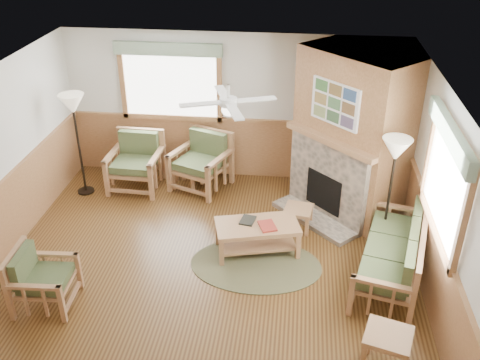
# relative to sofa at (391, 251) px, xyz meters

# --- Properties ---
(floor) EXTENTS (6.00, 6.00, 0.01)m
(floor) POSITION_rel_sofa_xyz_m (-2.55, -0.20, -0.46)
(floor) COLOR #513316
(floor) RESTS_ON ground
(ceiling) EXTENTS (6.00, 6.00, 0.01)m
(ceiling) POSITION_rel_sofa_xyz_m (-2.55, -0.20, 2.25)
(ceiling) COLOR white
(ceiling) RESTS_ON floor
(wall_back) EXTENTS (6.00, 0.02, 2.70)m
(wall_back) POSITION_rel_sofa_xyz_m (-2.55, 2.80, 0.90)
(wall_back) COLOR silver
(wall_back) RESTS_ON floor
(wall_right) EXTENTS (0.02, 6.00, 2.70)m
(wall_right) POSITION_rel_sofa_xyz_m (0.45, -0.20, 0.90)
(wall_right) COLOR silver
(wall_right) RESTS_ON floor
(wainscot) EXTENTS (6.00, 6.00, 1.10)m
(wainscot) POSITION_rel_sofa_xyz_m (-2.55, -0.20, 0.10)
(wainscot) COLOR #95643D
(wainscot) RESTS_ON floor
(fireplace) EXTENTS (3.11, 3.11, 2.70)m
(fireplace) POSITION_rel_sofa_xyz_m (-0.50, 1.85, 0.90)
(fireplace) COLOR #95643D
(fireplace) RESTS_ON floor
(window_back) EXTENTS (1.90, 0.16, 1.50)m
(window_back) POSITION_rel_sofa_xyz_m (-3.65, 2.76, 2.08)
(window_back) COLOR white
(window_back) RESTS_ON wall_back
(window_right) EXTENTS (0.16, 1.90, 1.50)m
(window_right) POSITION_rel_sofa_xyz_m (0.41, -0.40, 2.08)
(window_right) COLOR white
(window_right) RESTS_ON wall_right
(ceiling_fan) EXTENTS (1.59, 1.59, 0.36)m
(ceiling_fan) POSITION_rel_sofa_xyz_m (-2.25, 0.10, 2.21)
(ceiling_fan) COLOR white
(ceiling_fan) RESTS_ON ceiling
(sofa) EXTENTS (2.09, 1.25, 0.90)m
(sofa) POSITION_rel_sofa_xyz_m (0.00, 0.00, 0.00)
(sofa) COLOR #9F714A
(sofa) RESTS_ON floor
(armchair_back_left) EXTENTS (0.92, 0.92, 0.99)m
(armchair_back_left) POSITION_rel_sofa_xyz_m (-4.22, 2.10, 0.05)
(armchair_back_left) COLOR #9F714A
(armchair_back_left) RESTS_ON floor
(armchair_back_right) EXTENTS (1.17, 1.17, 1.01)m
(armchair_back_right) POSITION_rel_sofa_xyz_m (-3.06, 2.24, 0.05)
(armchair_back_right) COLOR #9F714A
(armchair_back_right) RESTS_ON floor
(armchair_left) EXTENTS (0.77, 0.77, 0.81)m
(armchair_left) POSITION_rel_sofa_xyz_m (-4.52, -1.06, -0.04)
(armchair_left) COLOR #9F714A
(armchair_left) RESTS_ON floor
(coffee_table) EXTENTS (1.33, 0.90, 0.49)m
(coffee_table) POSITION_rel_sofa_xyz_m (-1.88, 0.39, -0.21)
(coffee_table) COLOR #9F714A
(coffee_table) RESTS_ON floor
(end_table_chairs) EXTENTS (0.55, 0.54, 0.50)m
(end_table_chairs) POSITION_rel_sofa_xyz_m (-3.30, 2.22, -0.20)
(end_table_chairs) COLOR #9F714A
(end_table_chairs) RESTS_ON floor
(end_table_sofa) EXTENTS (0.62, 0.60, 0.56)m
(end_table_sofa) POSITION_rel_sofa_xyz_m (-0.26, -1.70, -0.17)
(end_table_sofa) COLOR #9F714A
(end_table_sofa) RESTS_ON floor
(footstool) EXTENTS (0.50, 0.50, 0.37)m
(footstool) POSITION_rel_sofa_xyz_m (-1.29, 1.09, -0.26)
(footstool) COLOR #9F714A
(footstool) RESTS_ON floor
(braided_rug) EXTENTS (2.20, 2.20, 0.01)m
(braided_rug) POSITION_rel_sofa_xyz_m (-1.86, 0.05, -0.44)
(braided_rug) COLOR #4C4A30
(braided_rug) RESTS_ON floor
(floor_lamp_left) EXTENTS (0.55, 0.55, 1.86)m
(floor_lamp_left) POSITION_rel_sofa_xyz_m (-5.10, 1.82, 0.48)
(floor_lamp_left) COLOR black
(floor_lamp_left) RESTS_ON floor
(floor_lamp_right) EXTENTS (0.53, 0.53, 1.83)m
(floor_lamp_right) POSITION_rel_sofa_xyz_m (0.00, 0.72, 0.46)
(floor_lamp_right) COLOR black
(floor_lamp_right) RESTS_ON floor
(book_red) EXTENTS (0.31, 0.36, 0.03)m
(book_red) POSITION_rel_sofa_xyz_m (-1.73, 0.34, 0.07)
(book_red) COLOR maroon
(book_red) RESTS_ON coffee_table
(book_dark) EXTENTS (0.25, 0.30, 0.02)m
(book_dark) POSITION_rel_sofa_xyz_m (-2.03, 0.46, 0.06)
(book_dark) COLOR black
(book_dark) RESTS_ON coffee_table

